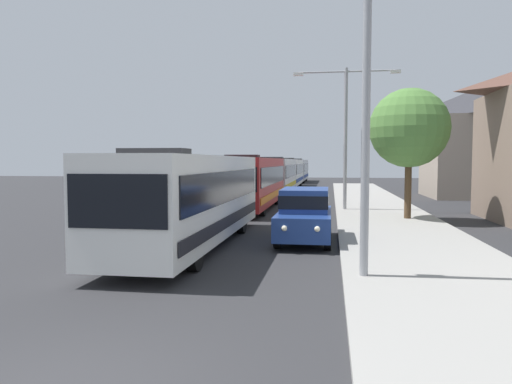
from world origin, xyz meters
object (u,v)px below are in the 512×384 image
Objects in this scene: bus_middle at (276,175)px; white_suv at (305,213)px; roadside_tree at (409,128)px; bus_fourth_in_line at (289,172)px; box_truck_oncoming at (270,170)px; streetlamp_near at (367,65)px; bus_rear at (297,170)px; bus_lead at (192,196)px; bus_second_in_line at (253,181)px; streetlamp_mid at (346,123)px.

bus_middle reaches higher than white_suv.
roadside_tree reaches higher than white_suv.
bus_fourth_in_line is 10.70m from box_truck_oncoming.
streetlamp_near is 1.30× the size of roadside_tree.
bus_rear is 1.95× the size of roadside_tree.
bus_middle is 30.09m from streetlamp_near.
box_truck_oncoming is at bearing -136.75° from bus_rear.
streetlamp_near is at bearing -36.36° from bus_lead.
box_truck_oncoming is (-3.30, 34.70, 0.02)m from bus_second_in_line.
bus_rear is (0.00, 37.81, 0.00)m from bus_second_in_line.
white_suv is at bearing -99.07° from streetlamp_mid.
bus_fourth_in_line is 2.01× the size of roadside_tree.
bus_rear is at bearing 94.31° from white_suv.
streetlamp_mid reaches higher than bus_lead.
roadside_tree is at bearing -55.12° from streetlamp_mid.
box_truck_oncoming is at bearing 106.32° from roadside_tree.
bus_rear reaches higher than box_truck_oncoming.
streetlamp_near is at bearing -103.20° from roadside_tree.
bus_lead is 4.06m from white_suv.
bus_middle is at bearing 90.00° from bus_second_in_line.
box_truck_oncoming is 41.16m from roadside_tree.
bus_rear is at bearing 43.25° from box_truck_oncoming.
roadside_tree is (4.54, 6.58, 3.39)m from white_suv.
bus_second_in_line is 37.81m from bus_rear.
box_truck_oncoming is at bearing 99.58° from streetlamp_near.
bus_lead and bus_rear have the same top height.
streetlamp_near reaches higher than bus_second_in_line.
roadside_tree is at bearing -73.68° from box_truck_oncoming.
bus_second_in_line is 24.53m from bus_fourth_in_line.
bus_second_in_line and bus_middle have the same top height.
bus_lead and bus_middle have the same top height.
white_suv is 0.60× the size of streetlamp_mid.
bus_fourth_in_line is 1.54× the size of streetlamp_near.
bus_lead is at bearing 143.64° from streetlamp_near.
roadside_tree is at bearing 76.80° from streetlamp_near.
box_truck_oncoming is 36.56m from streetlamp_mid.
box_truck_oncoming is 1.00× the size of streetlamp_near.
bus_lead is 1.87× the size of roadside_tree.
streetlamp_near is at bearing -80.42° from box_truck_oncoming.
bus_second_in_line is at bearing -84.57° from box_truck_oncoming.
bus_fourth_in_line is (0.00, 24.53, 0.00)m from bus_second_in_line.
bus_fourth_in_line is at bearing 90.00° from bus_second_in_line.
bus_middle is at bearing -81.51° from box_truck_oncoming.
box_truck_oncoming is (-3.30, 47.55, 0.02)m from bus_lead.
bus_fourth_in_line is at bearing 97.44° from streetlamp_near.
bus_lead is 1.44× the size of box_truck_oncoming.
bus_fourth_in_line reaches higher than white_suv.
streetlamp_near is (5.40, -3.97, 3.42)m from bus_lead.
white_suv is 7.08m from streetlamp_near.
white_suv is 46.54m from box_truck_oncoming.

